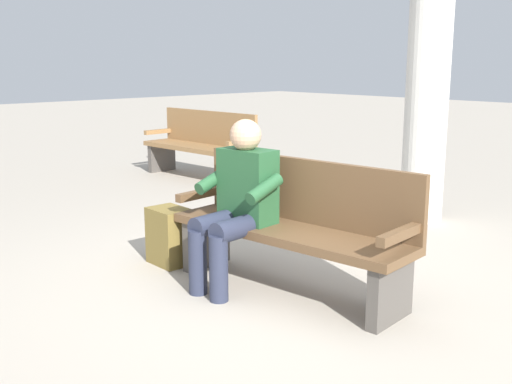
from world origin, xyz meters
name	(u,v)px	position (x,y,z in m)	size (l,w,h in m)	color
ground_plane	(287,290)	(0.00, 0.00, 0.00)	(40.00, 40.00, 0.00)	#A89E8E
bench_near	(294,225)	(0.01, -0.07, 0.46)	(1.84, 0.65, 0.90)	brown
person_seated	(237,200)	(0.31, 0.19, 0.63)	(0.60, 0.60, 1.18)	#23512D
backpack	(170,236)	(1.04, 0.25, 0.22)	(0.34, 0.29, 0.45)	brown
bench_far	(201,144)	(3.75, -2.19, 0.46)	(1.82, 0.56, 0.90)	olive
support_pillar	(429,66)	(0.45, -2.39, 1.52)	(0.41, 0.41, 3.03)	beige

